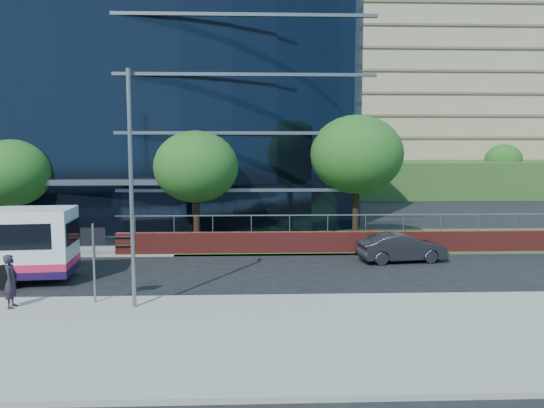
{
  "coord_description": "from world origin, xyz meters",
  "views": [
    {
      "loc": [
        10.01,
        -20.01,
        5.54
      ],
      "look_at": [
        11.11,
        8.0,
        2.6
      ],
      "focal_mm": 35.0,
      "sensor_mm": 36.0,
      "label": 1
    }
  ],
  "objects_px": {
    "tree_far_c": "(196,167)",
    "tree_dist_f": "(503,160)",
    "parked_car": "(402,248)",
    "pedestrian": "(11,281)",
    "tree_far_b": "(13,173)",
    "tree_far_d": "(357,155)",
    "street_sign": "(93,246)",
    "tree_dist_e": "(374,157)",
    "streetlight_east": "(131,182)"
  },
  "relations": [
    {
      "from": "street_sign",
      "to": "tree_far_b",
      "type": "bearing_deg",
      "value": 124.08
    },
    {
      "from": "street_sign",
      "to": "tree_far_b",
      "type": "distance_m",
      "value": 13.54
    },
    {
      "from": "street_sign",
      "to": "tree_dist_e",
      "type": "distance_m",
      "value": 45.99
    },
    {
      "from": "tree_far_d",
      "to": "tree_dist_e",
      "type": "relative_size",
      "value": 1.14
    },
    {
      "from": "tree_far_b",
      "to": "tree_dist_e",
      "type": "xyz_separation_m",
      "value": [
        27.0,
        30.5,
        0.33
      ]
    },
    {
      "from": "streetlight_east",
      "to": "tree_dist_e",
      "type": "bearing_deg",
      "value": 66.89
    },
    {
      "from": "tree_dist_e",
      "to": "pedestrian",
      "type": "relative_size",
      "value": 3.56
    },
    {
      "from": "tree_far_b",
      "to": "tree_dist_f",
      "type": "xyz_separation_m",
      "value": [
        43.0,
        32.5,
        0.0
      ]
    },
    {
      "from": "tree_far_b",
      "to": "tree_dist_f",
      "type": "height_order",
      "value": "same"
    },
    {
      "from": "parked_car",
      "to": "streetlight_east",
      "type": "bearing_deg",
      "value": 115.64
    },
    {
      "from": "parked_car",
      "to": "tree_far_b",
      "type": "bearing_deg",
      "value": 70.65
    },
    {
      "from": "tree_far_b",
      "to": "tree_far_d",
      "type": "bearing_deg",
      "value": 1.51
    },
    {
      "from": "tree_far_b",
      "to": "pedestrian",
      "type": "distance_m",
      "value": 12.96
    },
    {
      "from": "tree_far_c",
      "to": "tree_dist_e",
      "type": "distance_m",
      "value": 35.36
    },
    {
      "from": "tree_far_c",
      "to": "tree_dist_f",
      "type": "height_order",
      "value": "tree_far_c"
    },
    {
      "from": "street_sign",
      "to": "parked_car",
      "type": "distance_m",
      "value": 14.68
    },
    {
      "from": "tree_dist_f",
      "to": "street_sign",
      "type": "bearing_deg",
      "value": -129.16
    },
    {
      "from": "street_sign",
      "to": "streetlight_east",
      "type": "xyz_separation_m",
      "value": [
        1.5,
        -0.59,
        2.29
      ]
    },
    {
      "from": "parked_car",
      "to": "tree_far_d",
      "type": "bearing_deg",
      "value": 8.58
    },
    {
      "from": "tree_far_c",
      "to": "tree_dist_e",
      "type": "height_order",
      "value": "same"
    },
    {
      "from": "tree_far_b",
      "to": "tree_far_d",
      "type": "xyz_separation_m",
      "value": [
        19.0,
        0.5,
        0.98
      ]
    },
    {
      "from": "streetlight_east",
      "to": "parked_car",
      "type": "relative_size",
      "value": 1.88
    },
    {
      "from": "tree_far_c",
      "to": "pedestrian",
      "type": "bearing_deg",
      "value": -114.88
    },
    {
      "from": "street_sign",
      "to": "tree_far_c",
      "type": "relative_size",
      "value": 0.43
    },
    {
      "from": "tree_dist_e",
      "to": "tree_far_d",
      "type": "bearing_deg",
      "value": -104.93
    },
    {
      "from": "tree_far_d",
      "to": "pedestrian",
      "type": "relative_size",
      "value": 4.07
    },
    {
      "from": "tree_far_c",
      "to": "pedestrian",
      "type": "height_order",
      "value": "tree_far_c"
    },
    {
      "from": "parked_car",
      "to": "tree_dist_f",
      "type": "bearing_deg",
      "value": -39.43
    },
    {
      "from": "street_sign",
      "to": "tree_far_d",
      "type": "bearing_deg",
      "value": 45.22
    },
    {
      "from": "tree_far_c",
      "to": "pedestrian",
      "type": "distance_m",
      "value": 12.72
    },
    {
      "from": "tree_dist_e",
      "to": "parked_car",
      "type": "bearing_deg",
      "value": -100.82
    },
    {
      "from": "tree_far_b",
      "to": "tree_far_c",
      "type": "height_order",
      "value": "tree_far_c"
    },
    {
      "from": "parked_car",
      "to": "pedestrian",
      "type": "height_order",
      "value": "pedestrian"
    },
    {
      "from": "pedestrian",
      "to": "tree_far_b",
      "type": "bearing_deg",
      "value": 15.89
    },
    {
      "from": "streetlight_east",
      "to": "street_sign",
      "type": "bearing_deg",
      "value": 158.64
    },
    {
      "from": "tree_dist_f",
      "to": "pedestrian",
      "type": "xyz_separation_m",
      "value": [
        -38.15,
        -44.1,
        -3.15
      ]
    },
    {
      "from": "tree_far_c",
      "to": "streetlight_east",
      "type": "distance_m",
      "value": 11.22
    },
    {
      "from": "tree_far_c",
      "to": "parked_car",
      "type": "relative_size",
      "value": 1.53
    },
    {
      "from": "streetlight_east",
      "to": "tree_far_d",
      "type": "bearing_deg",
      "value": 50.6
    },
    {
      "from": "tree_far_b",
      "to": "pedestrian",
      "type": "xyz_separation_m",
      "value": [
        4.85,
        -11.6,
        -3.15
      ]
    },
    {
      "from": "tree_far_b",
      "to": "parked_car",
      "type": "height_order",
      "value": "tree_far_b"
    },
    {
      "from": "tree_far_c",
      "to": "parked_car",
      "type": "xyz_separation_m",
      "value": [
        10.37,
        -3.68,
        -3.83
      ]
    },
    {
      "from": "tree_dist_e",
      "to": "parked_car",
      "type": "distance_m",
      "value": 35.51
    },
    {
      "from": "tree_far_c",
      "to": "parked_car",
      "type": "distance_m",
      "value": 11.65
    },
    {
      "from": "street_sign",
      "to": "tree_far_b",
      "type": "height_order",
      "value": "tree_far_b"
    },
    {
      "from": "streetlight_east",
      "to": "parked_car",
      "type": "xyz_separation_m",
      "value": [
        11.37,
        7.5,
        -3.74
      ]
    },
    {
      "from": "tree_dist_e",
      "to": "streetlight_east",
      "type": "distance_m",
      "value": 45.85
    },
    {
      "from": "parked_car",
      "to": "pedestrian",
      "type": "distance_m",
      "value": 17.21
    },
    {
      "from": "tree_far_c",
      "to": "tree_dist_f",
      "type": "xyz_separation_m",
      "value": [
        33.0,
        33.0,
        -0.33
      ]
    },
    {
      "from": "tree_far_d",
      "to": "tree_dist_e",
      "type": "height_order",
      "value": "tree_far_d"
    }
  ]
}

